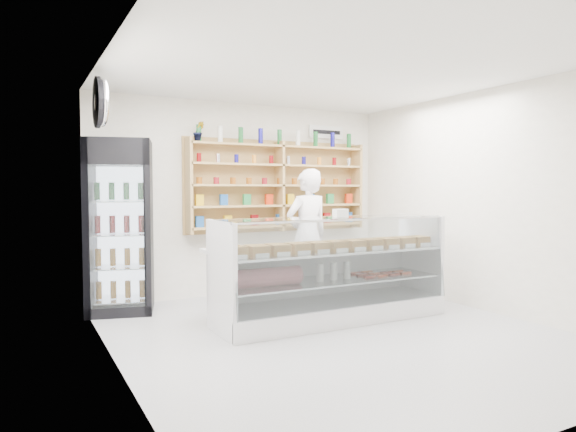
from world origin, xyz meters
TOP-DOWN VIEW (x-y plane):
  - room at (0.00, 0.00)m, footprint 5.00×5.00m
  - display_counter at (0.26, 0.55)m, footprint 2.80×0.83m
  - shop_worker at (0.54, 1.58)m, footprint 0.71×0.50m
  - drinks_cooler at (-1.85, 2.14)m, footprint 0.95×0.93m
  - wall_shelving at (0.50, 2.34)m, footprint 2.84×0.28m
  - potted_plant at (-0.75, 2.34)m, footprint 0.16×0.13m
  - security_mirror at (-2.17, 1.20)m, footprint 0.15×0.50m
  - wall_sign at (1.40, 2.47)m, footprint 0.62×0.03m

SIDE VIEW (x-z plane):
  - display_counter at x=0.26m, z-range -0.27..0.95m
  - shop_worker at x=0.54m, z-range 0.00..1.82m
  - drinks_cooler at x=-1.85m, z-range 0.00..2.16m
  - room at x=0.00m, z-range -1.10..3.90m
  - wall_shelving at x=0.50m, z-range 0.93..2.26m
  - potted_plant at x=-0.75m, z-range 2.20..2.47m
  - security_mirror at x=-2.17m, z-range 2.20..2.70m
  - wall_sign at x=1.40m, z-range 2.35..2.55m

